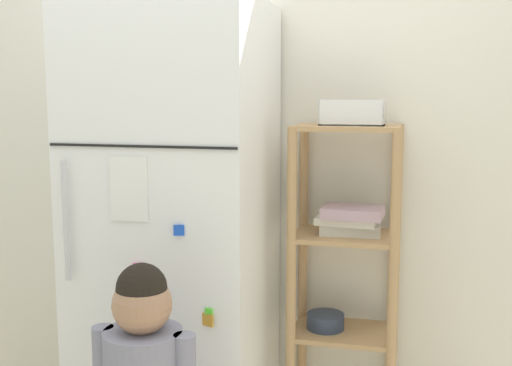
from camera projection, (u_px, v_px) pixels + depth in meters
name	position (u px, v px, depth m)	size (l,w,h in m)	color
kitchen_wall_back	(254.00, 171.00, 2.59)	(2.53, 0.03, 2.29)	silver
refrigerator	(178.00, 247.00, 2.35)	(0.65, 0.65, 1.79)	white
pantry_shelf_unit	(345.00, 264.00, 2.37)	(0.40, 0.29, 1.35)	tan
fruit_bin	(353.00, 114.00, 2.28)	(0.23, 0.15, 0.09)	white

